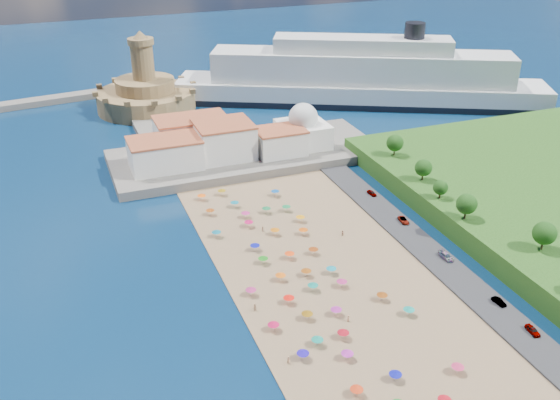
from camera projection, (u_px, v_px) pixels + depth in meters
name	position (u px, v px, depth m)	size (l,w,h in m)	color
ground	(302.00, 277.00, 147.92)	(700.00, 700.00, 0.00)	#071938
terrace	(246.00, 155.00, 211.36)	(90.00, 36.00, 3.00)	#59544C
jetty	(161.00, 130.00, 233.69)	(18.00, 70.00, 2.40)	#59544C
waterfront_buildings	(207.00, 142.00, 204.87)	(57.00, 29.00, 11.00)	silver
domed_building	(303.00, 129.00, 212.71)	(16.00, 16.00, 15.00)	silver
fortress	(146.00, 94.00, 256.27)	(40.00, 40.00, 32.40)	olive
cruise_ship	(361.00, 80.00, 262.65)	(150.60, 89.57, 34.17)	black
beach_parasols	(316.00, 295.00, 137.51)	(32.00, 118.32, 2.20)	gray
beachgoers	(303.00, 285.00, 142.91)	(36.29, 98.04, 1.88)	tan
parked_cars	(441.00, 252.00, 155.50)	(2.50, 72.80, 1.37)	gray
hillside_trees	(507.00, 222.00, 150.99)	(13.23, 110.41, 7.19)	#382314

